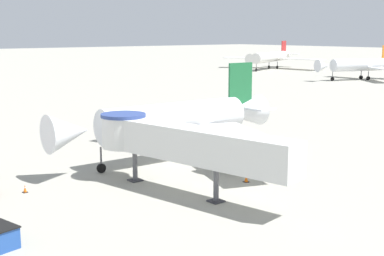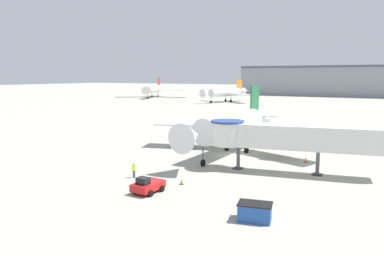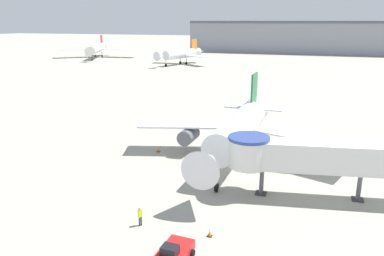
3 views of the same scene
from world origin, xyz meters
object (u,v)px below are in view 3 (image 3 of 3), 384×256
at_px(traffic_cone_near_nose, 210,233).
at_px(traffic_cone_starboard_wing, 329,171).
at_px(ground_crew_marshaller, 140,215).
at_px(background_jet_orange_tail, 181,54).
at_px(background_jet_red_tail, 97,48).
at_px(pushback_tug_red, 174,253).
at_px(jet_bridge, 317,156).
at_px(traffic_cone_port_wing, 158,149).
at_px(main_airplane, 239,129).

relative_size(traffic_cone_near_nose, traffic_cone_starboard_wing, 0.83).
xyz_separation_m(traffic_cone_starboard_wing, ground_crew_marshaller, (-15.60, -16.96, 0.62)).
relative_size(background_jet_orange_tail, background_jet_red_tail, 0.70).
bearing_deg(pushback_tug_red, jet_bridge, 59.56).
distance_m(jet_bridge, traffic_cone_port_wing, 21.78).
xyz_separation_m(traffic_cone_port_wing, traffic_cone_starboard_wing, (21.65, -0.93, 0.02)).
bearing_deg(ground_crew_marshaller, pushback_tug_red, 79.20).
relative_size(traffic_cone_starboard_wing, background_jet_red_tail, 0.02).
xyz_separation_m(main_airplane, background_jet_red_tail, (-90.83, 113.41, 0.23)).
distance_m(main_airplane, background_jet_orange_tail, 108.00).
height_order(main_airplane, jet_bridge, main_airplane).
xyz_separation_m(traffic_cone_near_nose, background_jet_orange_tail, (-44.80, 116.12, 3.95)).
bearing_deg(pushback_tug_red, traffic_cone_port_wing, 119.38).
distance_m(traffic_cone_near_nose, background_jet_orange_tail, 124.53).
distance_m(jet_bridge, pushback_tug_red, 17.37).
height_order(main_airplane, ground_crew_marshaller, main_airplane).
relative_size(jet_bridge, background_jet_red_tail, 0.54).
bearing_deg(main_airplane, traffic_cone_near_nose, -83.78).
distance_m(main_airplane, traffic_cone_starboard_wing, 11.45).
xyz_separation_m(traffic_cone_port_wing, ground_crew_marshaller, (6.05, -17.89, 0.64)).
bearing_deg(pushback_tug_red, ground_crew_marshaller, 143.54).
bearing_deg(ground_crew_marshaller, background_jet_orange_tail, -132.60).
height_order(ground_crew_marshaller, background_jet_orange_tail, background_jet_orange_tail).
xyz_separation_m(ground_crew_marshaller, background_jet_orange_tail, (-38.70, 116.39, 3.26)).
bearing_deg(background_jet_orange_tail, traffic_cone_near_nose, -50.95).
distance_m(jet_bridge, background_jet_orange_tail, 118.43).
relative_size(traffic_cone_port_wing, ground_crew_marshaller, 0.44).
relative_size(pushback_tug_red, traffic_cone_port_wing, 4.57).
distance_m(traffic_cone_near_nose, background_jet_red_tail, 159.94).
relative_size(traffic_cone_port_wing, background_jet_red_tail, 0.02).
xyz_separation_m(jet_bridge, traffic_cone_port_wing, (-20.03, 7.55, -3.98)).
height_order(jet_bridge, traffic_cone_near_nose, jet_bridge).
bearing_deg(traffic_cone_starboard_wing, ground_crew_marshaller, -132.61).
relative_size(ground_crew_marshaller, background_jet_red_tail, 0.05).
bearing_deg(traffic_cone_starboard_wing, background_jet_red_tail, 131.71).
height_order(traffic_cone_near_nose, background_jet_red_tail, background_jet_red_tail).
height_order(traffic_cone_starboard_wing, ground_crew_marshaller, ground_crew_marshaller).
bearing_deg(jet_bridge, pushback_tug_red, -133.67).
height_order(jet_bridge, pushback_tug_red, jet_bridge).
height_order(traffic_cone_near_nose, background_jet_orange_tail, background_jet_orange_tail).
xyz_separation_m(main_airplane, ground_crew_marshaller, (-4.82, -17.55, -3.19)).
relative_size(pushback_tug_red, background_jet_red_tail, 0.09).
height_order(traffic_cone_starboard_wing, background_jet_red_tail, background_jet_red_tail).
relative_size(main_airplane, pushback_tug_red, 8.19).
distance_m(pushback_tug_red, ground_crew_marshaller, 5.91).
xyz_separation_m(traffic_cone_near_nose, ground_crew_marshaller, (-6.09, -0.27, 0.68)).
bearing_deg(traffic_cone_near_nose, ground_crew_marshaller, -177.46).
distance_m(pushback_tug_red, traffic_cone_port_wing, 24.12).
distance_m(pushback_tug_red, background_jet_red_tail, 162.38).
xyz_separation_m(ground_crew_marshaller, background_jet_red_tail, (-86.00, 130.96, 3.42)).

